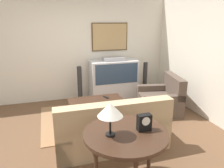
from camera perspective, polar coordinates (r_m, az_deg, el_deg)
name	(u,v)px	position (r m, az deg, el deg)	size (l,w,h in m)	color
ground_plane	(88,136)	(4.21, -6.37, -13.25)	(12.00, 12.00, 0.00)	brown
wall_back	(71,48)	(5.81, -10.69, 9.10)	(12.00, 0.10, 2.70)	silver
wall_right	(214,57)	(4.91, 25.00, 6.43)	(0.06, 12.00, 2.70)	silver
area_rug	(98,117)	(4.89, -3.73, -8.59)	(2.41, 1.81, 0.01)	#99704C
tv	(114,80)	(5.80, 0.42, 1.18)	(1.23, 0.57, 1.14)	silver
couch	(111,129)	(3.76, -0.38, -11.69)	(1.85, 0.92, 0.89)	tan
armchair	(161,100)	(5.23, 12.68, -4.10)	(1.02, 1.09, 0.84)	brown
coffee_table	(96,101)	(4.80, -4.21, -4.55)	(1.18, 0.58, 0.39)	#3D2619
console_table	(126,138)	(2.69, 3.59, -13.83)	(1.02, 1.02, 0.80)	#3D2619
table_lamp	(110,110)	(2.45, -0.48, -6.84)	(0.29, 0.29, 0.41)	black
mantel_clock	(144,122)	(2.68, 8.41, -9.90)	(0.17, 0.10, 0.20)	black
remote	(106,97)	(4.90, -1.59, -3.48)	(0.10, 0.17, 0.02)	black
speaker_tower_left	(80,86)	(5.62, -8.39, -0.47)	(0.20, 0.20, 0.96)	black
speaker_tower_right	(145,80)	(6.14, 8.57, 0.99)	(0.20, 0.20, 0.96)	black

